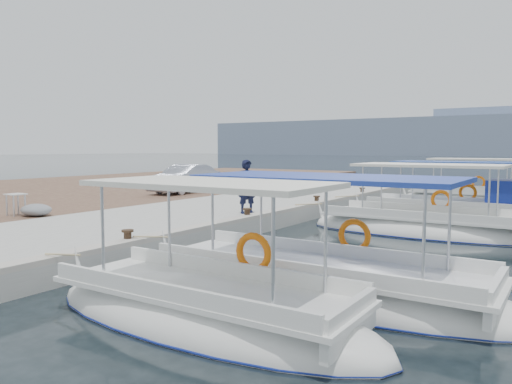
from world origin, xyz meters
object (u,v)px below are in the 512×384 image
(fishing_caique_a, at_px, (204,317))
(fisherman, at_px, (247,187))
(fishing_caique_d, at_px, (456,216))
(fishing_caique_c, at_px, (422,230))
(fishing_caique_e, at_px, (468,201))
(parked_car, at_px, (185,178))
(fishing_caique_b, at_px, (316,290))

(fishing_caique_a, relative_size, fisherman, 3.36)
(fishing_caique_d, xyz_separation_m, fisherman, (-5.69, -5.61, 1.23))
(fishing_caique_a, distance_m, fishing_caique_c, 10.29)
(fisherman, bearing_deg, fishing_caique_a, -117.76)
(fishing_caique_e, xyz_separation_m, parked_car, (-12.09, -7.19, 1.08))
(fishing_caique_e, distance_m, fisherman, 13.24)
(fishing_caique_e, height_order, fisherman, fisherman)
(fishing_caique_a, bearing_deg, fishing_caique_d, 85.97)
(fishing_caique_c, relative_size, parked_car, 1.73)
(fishing_caique_c, height_order, parked_car, fishing_caique_c)
(fishing_caique_c, xyz_separation_m, parked_car, (-12.53, 2.97, 1.08))
(fishing_caique_c, distance_m, fisherman, 5.88)
(fisherman, height_order, parked_car, fisherman)
(fishing_caique_d, distance_m, parked_car, 12.91)
(fishing_caique_d, relative_size, fishing_caique_e, 1.20)
(fishing_caique_b, distance_m, fishing_caique_d, 11.53)
(fishing_caique_c, relative_size, fishing_caique_e, 1.13)
(fishing_caique_a, xyz_separation_m, fishing_caique_b, (0.79, 2.30, -0.00))
(fishing_caique_b, bearing_deg, fishing_caique_c, 91.11)
(parked_car, bearing_deg, fishing_caique_c, -18.25)
(fishing_caique_c, height_order, fishing_caique_e, same)
(fisherman, bearing_deg, fishing_caique_b, -104.67)
(fishing_caique_c, distance_m, fishing_caique_e, 10.17)
(fishing_caique_c, distance_m, fishing_caique_d, 3.57)
(fishing_caique_a, relative_size, parked_car, 1.44)
(fisherman, xyz_separation_m, parked_car, (-7.17, 5.03, -0.21))
(fishing_caique_c, bearing_deg, fishing_caique_a, -93.55)
(fishing_caique_a, bearing_deg, fishing_caique_c, 86.45)
(fisherman, distance_m, parked_car, 8.76)
(fishing_caique_c, relative_size, fishing_caique_d, 0.94)
(fishing_caique_b, xyz_separation_m, fishing_caique_c, (-0.15, 7.97, -0.00))
(fishing_caique_a, distance_m, fisherman, 9.56)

